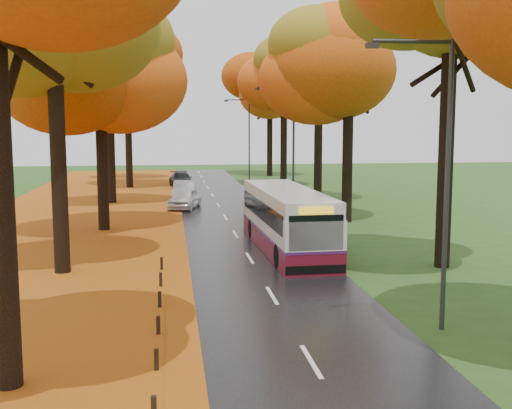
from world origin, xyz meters
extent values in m
cube|color=black|center=(0.00, 25.00, 0.02)|extent=(6.50, 90.00, 0.04)
cube|color=silver|center=(0.00, 25.00, 0.04)|extent=(0.12, 90.00, 0.01)
cube|color=#823E0B|center=(-9.00, 25.00, 0.01)|extent=(12.00, 90.00, 0.02)
cube|color=#B85A12|center=(-3.05, 25.00, 0.04)|extent=(0.90, 90.00, 0.01)
cylinder|color=black|center=(-6.90, 5.50, 4.29)|extent=(0.60, 0.60, 8.58)
cylinder|color=black|center=(-7.50, 16.50, 4.58)|extent=(0.60, 0.60, 9.15)
cylinder|color=black|center=(-6.90, 26.50, 4.00)|extent=(0.60, 0.60, 8.00)
ellipsoid|color=orange|center=(-6.90, 26.50, 9.00)|extent=(9.20, 9.20, 7.18)
cylinder|color=black|center=(-7.50, 38.50, 4.29)|extent=(0.60, 0.60, 8.58)
ellipsoid|color=orange|center=(-7.50, 38.50, 9.65)|extent=(8.00, 8.00, 6.24)
cylinder|color=black|center=(-6.90, 49.50, 4.58)|extent=(0.60, 0.60, 9.15)
ellipsoid|color=orange|center=(-6.90, 49.50, 10.30)|extent=(9.20, 9.20, 7.18)
cylinder|color=black|center=(-7.50, 59.50, 4.00)|extent=(0.60, 0.60, 8.00)
ellipsoid|color=orange|center=(-7.50, 59.50, 9.00)|extent=(8.00, 8.00, 6.24)
cylinder|color=black|center=(7.50, 15.50, 4.61)|extent=(0.60, 0.60, 9.22)
ellipsoid|color=#C3580E|center=(7.50, 15.50, 10.37)|extent=(8.20, 8.20, 6.40)
cylinder|color=black|center=(6.90, 27.50, 4.10)|extent=(0.60, 0.60, 8.19)
ellipsoid|color=#C3580E|center=(6.90, 27.50, 9.22)|extent=(9.20, 9.20, 7.18)
cylinder|color=black|center=(7.50, 37.50, 4.35)|extent=(0.60, 0.60, 8.70)
ellipsoid|color=#C3580E|center=(7.50, 37.50, 9.79)|extent=(8.20, 8.20, 6.40)
cylinder|color=black|center=(6.90, 48.50, 4.61)|extent=(0.60, 0.60, 9.22)
ellipsoid|color=#C3580E|center=(6.90, 48.50, 10.37)|extent=(9.20, 9.20, 7.18)
cylinder|color=black|center=(7.50, 60.50, 4.10)|extent=(0.60, 0.60, 8.19)
ellipsoid|color=#C3580E|center=(7.50, 60.50, 9.22)|extent=(8.20, 8.20, 6.40)
cube|color=black|center=(-3.70, 3.40, 0.26)|extent=(0.11, 0.11, 0.52)
cube|color=black|center=(-3.70, 6.00, 0.26)|extent=(0.11, 0.11, 0.52)
cube|color=black|center=(-3.70, 8.60, 0.26)|extent=(0.11, 0.11, 0.52)
cube|color=black|center=(-3.70, 11.20, 0.26)|extent=(0.11, 0.11, 0.52)
cube|color=black|center=(-3.70, 13.80, 0.26)|extent=(0.11, 0.11, 0.52)
cube|color=black|center=(-3.70, 16.40, 0.26)|extent=(0.11, 0.11, 0.52)
cylinder|color=#333538|center=(4.20, 8.00, 4.00)|extent=(0.14, 0.14, 8.00)
cylinder|color=#333538|center=(3.10, 8.00, 7.90)|extent=(2.20, 0.11, 0.11)
cube|color=#333538|center=(2.00, 8.00, 7.78)|extent=(0.35, 0.18, 0.14)
cylinder|color=#333538|center=(4.20, 30.00, 4.00)|extent=(0.14, 0.14, 8.00)
cylinder|color=#333538|center=(3.10, 30.00, 7.90)|extent=(2.20, 0.11, 0.11)
cube|color=#333538|center=(2.00, 30.00, 7.78)|extent=(0.35, 0.18, 0.14)
cylinder|color=#333538|center=(4.20, 52.00, 4.00)|extent=(0.14, 0.14, 8.00)
cylinder|color=#333538|center=(3.10, 52.00, 7.90)|extent=(2.20, 0.11, 0.11)
cube|color=#333538|center=(2.00, 52.00, 7.78)|extent=(0.35, 0.18, 0.14)
cube|color=#5C0E1D|center=(1.87, 19.58, 0.47)|extent=(2.72, 10.53, 0.86)
cube|color=silver|center=(1.87, 19.58, 1.51)|extent=(2.72, 10.53, 1.24)
cube|color=silver|center=(1.87, 19.58, 2.46)|extent=(2.66, 10.32, 0.67)
cube|color=#471959|center=(1.87, 19.58, 0.94)|extent=(2.74, 10.55, 0.11)
cube|color=black|center=(1.87, 19.58, 1.89)|extent=(2.72, 9.70, 0.81)
cube|color=black|center=(2.04, 14.39, 1.70)|extent=(2.09, 0.13, 1.33)
cube|color=yellow|center=(2.04, 14.39, 2.53)|extent=(1.31, 0.10, 0.27)
cube|color=black|center=(2.04, 14.41, 0.31)|extent=(2.33, 0.20, 0.33)
cylinder|color=black|center=(0.92, 15.99, 0.52)|extent=(0.30, 0.96, 0.95)
cylinder|color=black|center=(3.06, 16.06, 0.52)|extent=(0.30, 0.96, 0.95)
cylinder|color=black|center=(0.70, 22.68, 0.52)|extent=(0.30, 0.96, 0.95)
cylinder|color=black|center=(2.84, 22.75, 0.52)|extent=(0.30, 0.96, 0.95)
imported|color=silver|center=(-2.35, 34.40, 0.73)|extent=(2.70, 4.33, 1.37)
imported|color=#999CA1|center=(-2.28, 38.29, 0.78)|extent=(1.94, 4.60, 1.48)
imported|color=black|center=(-2.34, 49.01, 0.71)|extent=(2.28, 4.74, 1.33)
camera|label=1|loc=(-3.31, -8.60, 5.78)|focal=45.00mm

